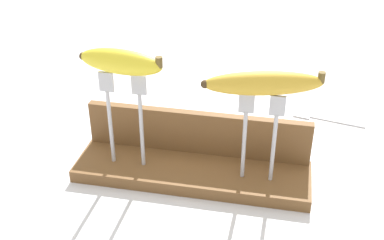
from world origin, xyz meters
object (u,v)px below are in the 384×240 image
(fork_stand_left, at_px, (125,111))
(fork_fallen_near, at_px, (319,118))
(banana_raised_right, at_px, (264,83))
(banana_raised_left, at_px, (121,62))
(fork_stand_right, at_px, (260,129))

(fork_stand_left, bearing_deg, fork_fallen_near, 37.97)
(banana_raised_right, bearing_deg, banana_raised_left, 179.99)
(fork_stand_right, xyz_separation_m, banana_raised_left, (-0.24, 0.00, 0.10))
(fork_stand_right, height_order, banana_raised_left, banana_raised_left)
(fork_stand_left, relative_size, banana_raised_right, 0.92)
(fork_stand_right, height_order, banana_raised_right, banana_raised_right)
(fork_stand_left, xyz_separation_m, fork_stand_right, (0.24, 0.00, -0.01))
(fork_stand_right, distance_m, banana_raised_left, 0.26)
(fork_stand_left, xyz_separation_m, banana_raised_right, (0.24, -0.00, 0.08))
(banana_raised_right, height_order, fork_fallen_near, banana_raised_right)
(fork_stand_right, height_order, fork_fallen_near, fork_stand_right)
(banana_raised_right, bearing_deg, fork_stand_left, 180.00)
(banana_raised_left, height_order, fork_fallen_near, banana_raised_left)
(fork_stand_left, height_order, fork_fallen_near, fork_stand_left)
(fork_stand_right, relative_size, banana_raised_left, 1.09)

